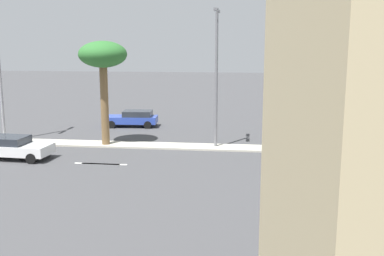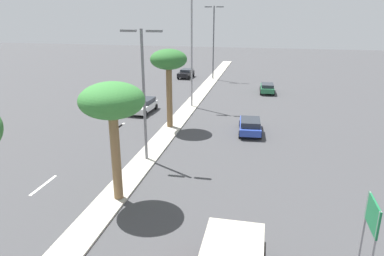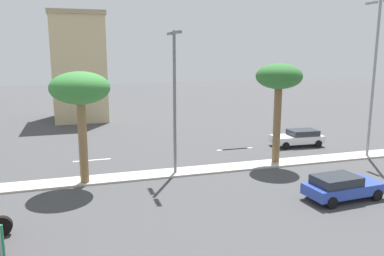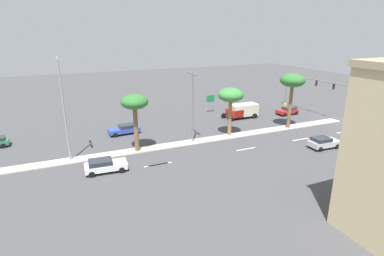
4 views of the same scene
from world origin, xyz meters
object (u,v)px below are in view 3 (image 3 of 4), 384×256
at_px(palm_tree_far, 279,80).
at_px(street_lamp_center, 175,91).
at_px(sedan_blue_inboard, 342,186).
at_px(sedan_white_far, 298,137).
at_px(palm_tree_rear, 80,91).
at_px(commercial_building, 79,67).
at_px(street_lamp_mid, 375,68).

bearing_deg(palm_tree_far, street_lamp_center, -87.59).
distance_m(sedan_blue_inboard, sedan_white_far, 12.61).
bearing_deg(palm_tree_rear, commercial_building, 179.08).
distance_m(palm_tree_far, sedan_white_far, 8.24).
relative_size(palm_tree_far, sedan_blue_inboard, 1.58).
relative_size(street_lamp_center, street_lamp_mid, 0.79).
relative_size(palm_tree_rear, street_lamp_mid, 0.58).
bearing_deg(palm_tree_far, sedan_white_far, 132.73).
xyz_separation_m(palm_tree_rear, street_lamp_center, (-0.29, 5.89, -0.20)).
height_order(street_lamp_mid, sedan_white_far, street_lamp_mid).
distance_m(palm_tree_rear, palm_tree_far, 13.66).
distance_m(palm_tree_rear, sedan_blue_inboard, 16.03).
height_order(street_lamp_mid, sedan_blue_inboard, street_lamp_mid).
height_order(sedan_blue_inboard, sedan_white_far, sedan_white_far).
xyz_separation_m(commercial_building, street_lamp_mid, (25.10, 21.08, 0.50)).
height_order(street_lamp_center, sedan_blue_inboard, street_lamp_center).
bearing_deg(sedan_blue_inboard, palm_tree_rear, -116.81).
xyz_separation_m(street_lamp_center, street_lamp_mid, (0.11, 15.60, 1.27)).
xyz_separation_m(palm_tree_far, street_lamp_center, (0.33, -7.75, -0.53)).
relative_size(palm_tree_rear, palm_tree_far, 0.95).
height_order(commercial_building, sedan_white_far, commercial_building).
bearing_deg(sedan_white_far, street_lamp_mid, 34.81).
distance_m(street_lamp_mid, sedan_white_far, 8.35).
height_order(palm_tree_rear, sedan_white_far, palm_tree_rear).
xyz_separation_m(palm_tree_rear, palm_tree_far, (-0.62, 13.64, 0.33)).
bearing_deg(palm_tree_rear, palm_tree_far, 92.59).
relative_size(street_lamp_mid, sedan_white_far, 2.62).
bearing_deg(palm_tree_far, palm_tree_rear, -87.41).
height_order(commercial_building, palm_tree_rear, commercial_building).
bearing_deg(street_lamp_mid, sedan_blue_inboard, -48.33).
xyz_separation_m(street_lamp_center, sedan_blue_inboard, (7.15, 7.69, -4.85)).
bearing_deg(sedan_blue_inboard, street_lamp_mid, 131.67).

